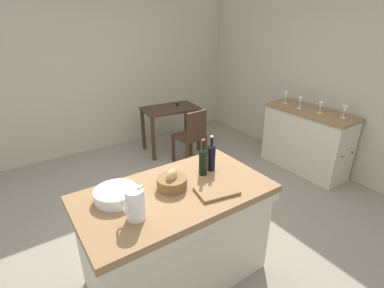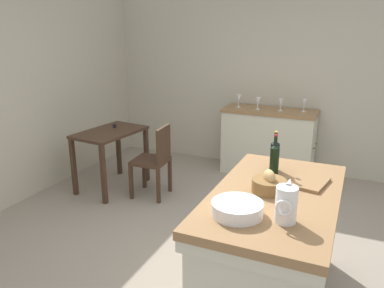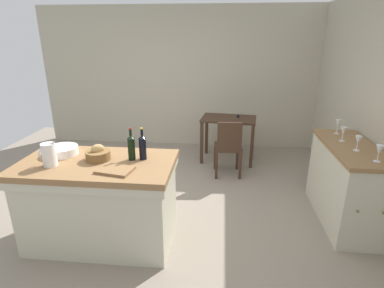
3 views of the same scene
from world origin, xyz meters
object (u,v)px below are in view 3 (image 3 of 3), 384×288
object	(u,v)px
wine_bottle_amber	(131,147)
wine_glass_right	(338,124)
wine_glass_far_left	(379,150)
wine_glass_middle	(343,131)
wash_bowl	(62,151)
wooden_chair	(228,146)
bread_basket	(98,154)
island_table	(100,199)
wine_glass_left	(358,141)
writing_desk	(229,125)
wine_bottle_dark	(143,147)
side_cabinet	(345,184)
cutting_board	(115,170)
pitcher	(49,154)

from	to	relation	value
wine_bottle_amber	wine_glass_right	size ratio (longest dim) A/B	1.84
wine_bottle_amber	wine_glass_far_left	xyz separation A→B (m)	(2.38, 0.12, 0.01)
wine_glass_middle	wine_glass_far_left	bearing A→B (deg)	-78.91
wash_bowl	wine_bottle_amber	bearing A→B (deg)	-4.48
wooden_chair	bread_basket	world-z (taller)	bread_basket
wine_glass_far_left	wine_glass_middle	distance (m)	0.61
wooden_chair	wash_bowl	xyz separation A→B (m)	(-1.75, -1.58, 0.46)
island_table	wine_glass_left	bearing A→B (deg)	10.86
wooden_chair	wine_glass_right	xyz separation A→B (m)	(1.31, -0.63, 0.57)
bread_basket	wine_bottle_amber	world-z (taller)	wine_bottle_amber
writing_desk	wine_glass_middle	size ratio (longest dim) A/B	5.72
wash_bowl	wine_glass_middle	xyz separation A→B (m)	(3.02, 0.66, 0.10)
wine_glass_far_left	wine_glass_middle	xyz separation A→B (m)	(-0.12, 0.60, 0.00)
bread_basket	wine_bottle_dark	world-z (taller)	wine_bottle_dark
side_cabinet	cutting_board	size ratio (longest dim) A/B	4.09
cutting_board	wine_glass_left	xyz separation A→B (m)	(2.38, 0.71, 0.13)
bread_basket	wine_glass_far_left	world-z (taller)	wine_glass_far_left
writing_desk	wooden_chair	xyz separation A→B (m)	(-0.00, -0.64, -0.15)
wash_bowl	wine_glass_right	bearing A→B (deg)	17.18
wooden_chair	cutting_board	world-z (taller)	cutting_board
wooden_chair	wine_glass_far_left	distance (m)	2.13
wine_glass_right	wine_glass_left	bearing A→B (deg)	-89.55
wine_glass_middle	wash_bowl	bearing A→B (deg)	-167.67
bread_basket	wine_bottle_amber	xyz separation A→B (m)	(0.33, 0.04, 0.08)
island_table	bread_basket	world-z (taller)	bread_basket
wine_bottle_amber	wine_glass_left	bearing A→B (deg)	10.25
wooden_chair	wine_glass_middle	size ratio (longest dim) A/B	5.34
wash_bowl	bread_basket	bearing A→B (deg)	-12.96
pitcher	wine_glass_middle	size ratio (longest dim) A/B	1.59
wooden_chair	wash_bowl	world-z (taller)	wash_bowl
wash_bowl	wooden_chair	bearing A→B (deg)	42.03
writing_desk	wine_bottle_dark	size ratio (longest dim) A/B	2.94
cutting_board	bread_basket	bearing A→B (deg)	135.84
wine_glass_right	writing_desk	bearing A→B (deg)	135.62
pitcher	wine_glass_middle	bearing A→B (deg)	17.61
wine_bottle_dark	side_cabinet	bearing A→B (deg)	13.68
wine_bottle_amber	bread_basket	bearing A→B (deg)	-173.37
wooden_chair	wine_bottle_amber	size ratio (longest dim) A/B	2.72
writing_desk	wine_glass_far_left	distance (m)	2.59
wine_glass_far_left	wine_glass_right	distance (m)	0.89
wine_bottle_dark	wine_bottle_amber	xyz separation A→B (m)	(-0.11, -0.02, 0.00)
writing_desk	wine_glass_left	xyz separation A→B (m)	(1.31, -1.86, 0.40)
side_cabinet	bread_basket	world-z (taller)	bread_basket
side_cabinet	wooden_chair	xyz separation A→B (m)	(-1.33, 1.08, 0.02)
cutting_board	wine_glass_right	bearing A→B (deg)	28.60
writing_desk	side_cabinet	bearing A→B (deg)	-52.39
wine_bottle_amber	wine_glass_middle	bearing A→B (deg)	17.66
wash_bowl	side_cabinet	bearing A→B (deg)	9.24
pitcher	cutting_board	size ratio (longest dim) A/B	0.85
wine_glass_middle	island_table	bearing A→B (deg)	-162.69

